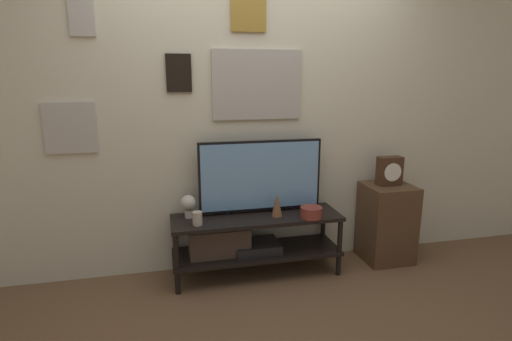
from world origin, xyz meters
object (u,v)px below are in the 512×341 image
at_px(television, 261,176).
at_px(vase_slim_bronze, 277,205).
at_px(decorative_bust, 188,204).
at_px(vase_wide_bowl, 311,212).
at_px(candle_jar, 197,218).
at_px(mantel_clock, 389,171).

xyz_separation_m(television, vase_slim_bronze, (0.10, -0.12, -0.21)).
bearing_deg(decorative_bust, vase_slim_bronze, -9.72).
relative_size(vase_wide_bowl, decorative_bust, 0.93).
height_order(candle_jar, mantel_clock, mantel_clock).
relative_size(television, decorative_bust, 5.44).
distance_m(vase_wide_bowl, vase_slim_bronze, 0.27).
distance_m(candle_jar, mantel_clock, 1.66).
bearing_deg(decorative_bust, television, 0.71).
bearing_deg(mantel_clock, vase_wide_bowl, -168.11).
xyz_separation_m(television, candle_jar, (-0.53, -0.18, -0.25)).
distance_m(vase_slim_bronze, decorative_bust, 0.69).
xyz_separation_m(vase_slim_bronze, candle_jar, (-0.63, -0.06, -0.04)).
xyz_separation_m(television, mantel_clock, (1.11, -0.06, -0.01)).
relative_size(vase_slim_bronze, mantel_clock, 0.75).
distance_m(television, decorative_bust, 0.61).
height_order(candle_jar, decorative_bust, decorative_bust).
relative_size(vase_wide_bowl, mantel_clock, 0.70).
height_order(vase_wide_bowl, decorative_bust, decorative_bust).
distance_m(candle_jar, decorative_bust, 0.19).
xyz_separation_m(vase_slim_bronze, mantel_clock, (1.01, 0.07, 0.21)).
bearing_deg(mantel_clock, candle_jar, -175.72).
relative_size(television, vase_wide_bowl, 5.85).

